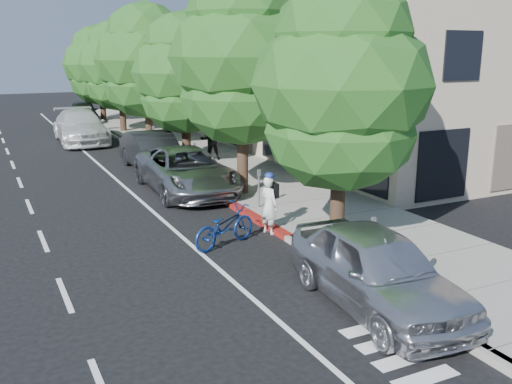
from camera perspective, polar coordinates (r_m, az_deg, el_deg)
ground at (r=16.90m, az=1.65°, el=-3.86°), size 120.00×120.00×0.00m
sidewalk at (r=24.82m, az=-2.30°, el=2.17°), size 4.60×56.00×0.15m
curb at (r=24.00m, az=-7.33°, el=1.65°), size 0.30×56.00×0.15m
curb_red_segment at (r=17.73m, az=0.13°, el=-2.73°), size 0.32×4.00×0.15m
storefront_building at (r=36.52m, az=1.79°, el=11.44°), size 10.00×36.00×7.00m
street_tree_0 at (r=14.87m, az=8.56°, el=10.19°), size 4.68×4.68×7.01m
street_tree_1 at (r=20.06m, az=-1.41°, el=13.08°), size 5.08×5.08×7.94m
street_tree_2 at (r=25.65m, az=-7.17°, el=11.61°), size 4.61×4.61×6.85m
street_tree_3 at (r=31.36m, az=-10.92°, el=12.69°), size 5.43×5.43×7.65m
street_tree_4 at (r=37.18m, az=-13.45°, el=12.17°), size 5.16×5.16×7.08m
street_tree_5 at (r=43.05m, az=-15.30°, el=12.11°), size 5.26×5.26×6.93m
cyclist at (r=16.41m, az=1.31°, el=-1.32°), size 0.55×0.70×1.69m
bicycle at (r=15.45m, az=-3.16°, el=-3.44°), size 2.26×1.46×1.12m
silver_suv at (r=21.30m, az=-7.00°, el=2.13°), size 2.92×6.02×1.65m
dark_sedan at (r=25.48m, az=-10.24°, el=4.01°), size 1.88×5.10×1.67m
white_pickup at (r=34.12m, az=-17.16°, el=6.27°), size 2.73×6.37×1.83m
dark_suv_far at (r=43.00m, az=-16.86°, el=7.65°), size 2.41×4.91×1.61m
near_car_a at (r=12.02m, az=11.97°, el=-7.55°), size 2.38×5.09×1.69m
pedestrian at (r=26.74m, az=-4.62°, el=5.26°), size 0.98×0.78×1.92m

